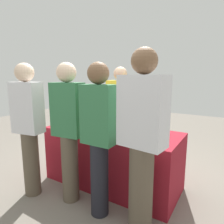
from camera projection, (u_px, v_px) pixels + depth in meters
ground_plane at (112, 183)px, 2.88m from camera, size 12.00×12.00×0.00m
tasting_table at (112, 157)px, 2.81m from camera, size 1.83×0.78×0.78m
wine_bottle_0 at (79, 116)px, 3.13m from camera, size 0.07×0.07×0.30m
wine_bottle_1 at (87, 116)px, 3.05m from camera, size 0.08×0.08×0.34m
wine_bottle_2 at (100, 119)px, 2.93m from camera, size 0.07×0.07×0.31m
wine_bottle_3 at (113, 120)px, 2.87m from camera, size 0.07×0.07×0.30m
wine_bottle_4 at (130, 122)px, 2.65m from camera, size 0.07×0.07×0.33m
wine_bottle_5 at (151, 124)px, 2.60m from camera, size 0.08×0.08×0.31m
wine_bottle_6 at (164, 126)px, 2.45m from camera, size 0.07×0.07×0.34m
wine_glass_0 at (70, 121)px, 2.88m from camera, size 0.07×0.07×0.13m
wine_glass_1 at (79, 122)px, 2.77m from camera, size 0.07×0.07×0.14m
wine_glass_2 at (90, 121)px, 2.83m from camera, size 0.06×0.06×0.14m
wine_glass_3 at (111, 125)px, 2.61m from camera, size 0.07×0.07×0.13m
wine_glass_4 at (135, 130)px, 2.35m from camera, size 0.07×0.07×0.14m
wine_glass_5 at (158, 133)px, 2.30m from camera, size 0.06×0.06×0.12m
ice_bucket at (147, 128)px, 2.45m from camera, size 0.24×0.24×0.20m
server_pouring at (120, 113)px, 3.40m from camera, size 0.43×0.24×1.66m
guest_0 at (28, 125)px, 2.46m from camera, size 0.39×0.26×1.66m
guest_1 at (69, 128)px, 2.33m from camera, size 0.39×0.24×1.66m
guest_2 at (99, 134)px, 2.08m from camera, size 0.36×0.22×1.65m
guest_3 at (142, 137)px, 1.85m from camera, size 0.45×0.28×1.76m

